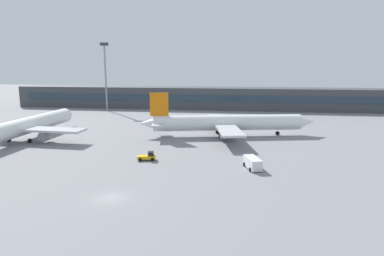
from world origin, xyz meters
name	(u,v)px	position (x,y,z in m)	size (l,w,h in m)	color
ground_plane	(168,139)	(0.00, 40.00, 0.00)	(400.00, 400.00, 0.00)	gray
terminal_building	(197,98)	(0.00, 100.93, 4.50)	(155.66, 12.13, 9.00)	#3F4247
airplane_near	(25,127)	(-35.12, 33.38, 3.55)	(32.80, 47.08, 11.63)	white
airplane_mid	(229,123)	(15.39, 45.74, 3.56)	(46.81, 33.08, 11.66)	white
baggage_tug_yellow	(148,156)	(0.13, 19.91, 0.80)	(3.83, 2.41, 1.75)	#F2B20C
service_van_white	(253,163)	(20.85, 17.11, 1.11)	(3.49, 5.56, 2.08)	white
floodlight_tower_west	(105,72)	(-35.50, 89.25, 15.58)	(3.20, 0.80, 27.07)	gray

